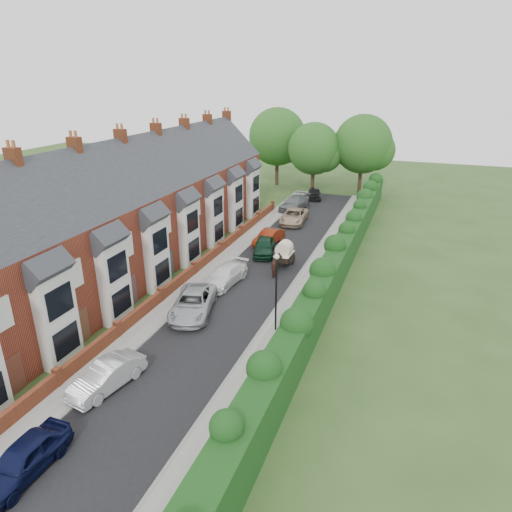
{
  "coord_description": "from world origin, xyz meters",
  "views": [
    {
      "loc": [
        10.77,
        -19.6,
        14.85
      ],
      "look_at": [
        -0.2,
        10.3,
        2.2
      ],
      "focal_mm": 32.0,
      "sensor_mm": 36.0,
      "label": 1
    }
  ],
  "objects_px": {
    "car_silver_b": "(193,303)",
    "car_silver_a": "(107,376)",
    "car_grey": "(294,203)",
    "car_white": "(225,275)",
    "horse_cart": "(284,252)",
    "car_black": "(314,193)",
    "car_green": "(264,246)",
    "car_navy": "(24,459)",
    "horse": "(277,266)",
    "car_beige": "(294,216)",
    "lamppost": "(276,283)",
    "car_red": "(269,237)"
  },
  "relations": [
    {
      "from": "car_white",
      "to": "car_navy",
      "type": "bearing_deg",
      "value": -84.27
    },
    {
      "from": "car_red",
      "to": "horse_cart",
      "type": "distance_m",
      "value": 5.44
    },
    {
      "from": "car_grey",
      "to": "horse_cart",
      "type": "distance_m",
      "value": 17.31
    },
    {
      "from": "car_silver_a",
      "to": "car_green",
      "type": "relative_size",
      "value": 0.98
    },
    {
      "from": "car_silver_b",
      "to": "car_red",
      "type": "relative_size",
      "value": 1.32
    },
    {
      "from": "car_silver_a",
      "to": "horse_cart",
      "type": "height_order",
      "value": "horse_cart"
    },
    {
      "from": "car_green",
      "to": "car_red",
      "type": "height_order",
      "value": "car_green"
    },
    {
      "from": "car_red",
      "to": "car_silver_b",
      "type": "bearing_deg",
      "value": -81.3
    },
    {
      "from": "car_black",
      "to": "horse",
      "type": "distance_m",
      "value": 24.91
    },
    {
      "from": "horse",
      "to": "car_beige",
      "type": "bearing_deg",
      "value": -96.04
    },
    {
      "from": "car_green",
      "to": "car_grey",
      "type": "height_order",
      "value": "car_grey"
    },
    {
      "from": "car_silver_b",
      "to": "horse",
      "type": "xyz_separation_m",
      "value": [
        3.31,
        7.94,
        0.05
      ]
    },
    {
      "from": "car_white",
      "to": "car_grey",
      "type": "bearing_deg",
      "value": 98.24
    },
    {
      "from": "car_white",
      "to": "car_silver_a",
      "type": "bearing_deg",
      "value": -85.79
    },
    {
      "from": "car_silver_a",
      "to": "car_grey",
      "type": "relative_size",
      "value": 0.78
    },
    {
      "from": "car_white",
      "to": "car_red",
      "type": "height_order",
      "value": "car_white"
    },
    {
      "from": "car_red",
      "to": "car_black",
      "type": "relative_size",
      "value": 1.01
    },
    {
      "from": "car_white",
      "to": "car_black",
      "type": "relative_size",
      "value": 1.19
    },
    {
      "from": "car_navy",
      "to": "car_white",
      "type": "distance_m",
      "value": 19.13
    },
    {
      "from": "horse",
      "to": "car_white",
      "type": "bearing_deg",
      "value": 26.04
    },
    {
      "from": "car_white",
      "to": "car_green",
      "type": "bearing_deg",
      "value": 90.21
    },
    {
      "from": "car_silver_b",
      "to": "horse",
      "type": "distance_m",
      "value": 8.6
    },
    {
      "from": "lamppost",
      "to": "horse_cart",
      "type": "height_order",
      "value": "lamppost"
    },
    {
      "from": "car_silver_a",
      "to": "car_black",
      "type": "height_order",
      "value": "car_silver_a"
    },
    {
      "from": "car_grey",
      "to": "car_black",
      "type": "distance_m",
      "value": 5.93
    },
    {
      "from": "car_white",
      "to": "car_beige",
      "type": "bearing_deg",
      "value": 94.04
    },
    {
      "from": "car_silver_a",
      "to": "horse",
      "type": "distance_m",
      "value": 16.86
    },
    {
      "from": "car_black",
      "to": "car_green",
      "type": "bearing_deg",
      "value": -103.42
    },
    {
      "from": "lamppost",
      "to": "horse",
      "type": "relative_size",
      "value": 2.73
    },
    {
      "from": "lamppost",
      "to": "car_navy",
      "type": "distance_m",
      "value": 15.29
    },
    {
      "from": "car_silver_b",
      "to": "car_red",
      "type": "xyz_separation_m",
      "value": [
        0.42,
        14.55,
        -0.08
      ]
    },
    {
      "from": "car_white",
      "to": "horse_cart",
      "type": "distance_m",
      "value": 5.91
    },
    {
      "from": "car_silver_b",
      "to": "car_silver_a",
      "type": "bearing_deg",
      "value": -107.97
    },
    {
      "from": "car_silver_a",
      "to": "car_white",
      "type": "bearing_deg",
      "value": 99.15
    },
    {
      "from": "car_grey",
      "to": "car_black",
      "type": "height_order",
      "value": "car_grey"
    },
    {
      "from": "lamppost",
      "to": "car_red",
      "type": "height_order",
      "value": "lamppost"
    },
    {
      "from": "horse_cart",
      "to": "horse",
      "type": "bearing_deg",
      "value": -90.0
    },
    {
      "from": "horse",
      "to": "car_black",
      "type": "bearing_deg",
      "value": -99.68
    },
    {
      "from": "car_green",
      "to": "horse_cart",
      "type": "relative_size",
      "value": 1.45
    },
    {
      "from": "car_navy",
      "to": "horse",
      "type": "distance_m",
      "value": 22.31
    },
    {
      "from": "car_white",
      "to": "car_beige",
      "type": "distance_m",
      "value": 16.75
    },
    {
      "from": "car_green",
      "to": "car_silver_b",
      "type": "bearing_deg",
      "value": -108.81
    },
    {
      "from": "car_grey",
      "to": "horse",
      "type": "height_order",
      "value": "horse"
    },
    {
      "from": "car_red",
      "to": "car_beige",
      "type": "height_order",
      "value": "car_beige"
    },
    {
      "from": "lamppost",
      "to": "car_red",
      "type": "distance_m",
      "value": 16.03
    },
    {
      "from": "car_silver_a",
      "to": "car_red",
      "type": "distance_m",
      "value": 23.06
    },
    {
      "from": "car_beige",
      "to": "car_silver_b",
      "type": "bearing_deg",
      "value": -96.44
    },
    {
      "from": "car_grey",
      "to": "car_silver_b",
      "type": "bearing_deg",
      "value": -81.35
    },
    {
      "from": "car_silver_b",
      "to": "car_grey",
      "type": "bearing_deg",
      "value": 76.18
    },
    {
      "from": "lamppost",
      "to": "car_white",
      "type": "xyz_separation_m",
      "value": [
        -5.77,
        5.33,
        -2.6
      ]
    }
  ]
}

